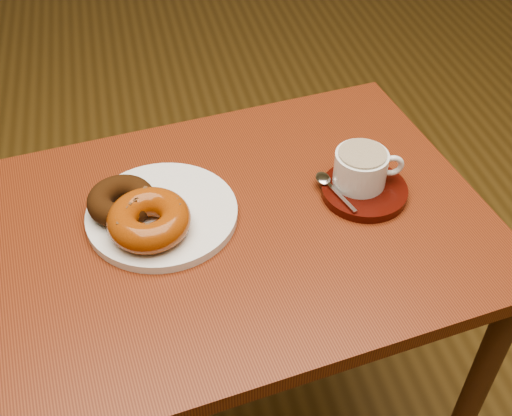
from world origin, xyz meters
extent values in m
cube|color=maroon|center=(-0.24, 0.21, 0.68)|extent=(0.80, 0.64, 0.03)
cylinder|color=#4C2915|center=(0.13, 0.01, 0.33)|extent=(0.04, 0.04, 0.67)
cylinder|color=#4C2915|center=(-0.60, 0.41, 0.33)|extent=(0.04, 0.04, 0.67)
cylinder|color=#4C2915|center=(0.07, 0.49, 0.33)|extent=(0.04, 0.04, 0.67)
cylinder|color=white|center=(-0.35, 0.24, 0.70)|extent=(0.26, 0.26, 0.01)
torus|color=#371D0B|center=(-0.41, 0.26, 0.73)|extent=(0.11, 0.11, 0.04)
torus|color=#9A4510|center=(-0.38, 0.20, 0.73)|extent=(0.15, 0.15, 0.04)
cube|color=#52331B|center=(-0.34, 0.20, 0.75)|extent=(0.01, 0.01, 0.00)
cube|color=#52331B|center=(-0.34, 0.22, 0.75)|extent=(0.01, 0.01, 0.00)
cube|color=#52331B|center=(-0.35, 0.23, 0.75)|extent=(0.01, 0.01, 0.00)
cube|color=#52331B|center=(-0.36, 0.24, 0.75)|extent=(0.01, 0.01, 0.00)
cube|color=#52331B|center=(-0.38, 0.24, 0.75)|extent=(0.01, 0.01, 0.00)
cube|color=#52331B|center=(-0.39, 0.24, 0.75)|extent=(0.01, 0.01, 0.00)
cube|color=#52331B|center=(-0.40, 0.23, 0.75)|extent=(0.01, 0.01, 0.00)
cube|color=#52331B|center=(-0.41, 0.22, 0.75)|extent=(0.01, 0.01, 0.00)
cube|color=#52331B|center=(-0.41, 0.20, 0.75)|extent=(0.01, 0.01, 0.00)
cube|color=#52331B|center=(-0.41, 0.19, 0.75)|extent=(0.01, 0.01, 0.00)
cube|color=#52331B|center=(-0.40, 0.18, 0.75)|extent=(0.01, 0.01, 0.00)
cube|color=#52331B|center=(-0.39, 0.17, 0.75)|extent=(0.01, 0.01, 0.00)
cube|color=#52331B|center=(-0.38, 0.16, 0.75)|extent=(0.01, 0.01, 0.00)
cube|color=#52331B|center=(-0.36, 0.17, 0.75)|extent=(0.01, 0.01, 0.00)
cube|color=#52331B|center=(-0.35, 0.18, 0.75)|extent=(0.01, 0.01, 0.00)
cube|color=#52331B|center=(-0.34, 0.19, 0.75)|extent=(0.01, 0.01, 0.00)
cylinder|color=#3A0D08|center=(-0.04, 0.22, 0.70)|extent=(0.16, 0.16, 0.01)
cylinder|color=white|center=(-0.04, 0.24, 0.74)|extent=(0.08, 0.08, 0.06)
cylinder|color=brown|center=(-0.04, 0.24, 0.77)|extent=(0.07, 0.07, 0.00)
torus|color=white|center=(0.01, 0.23, 0.74)|extent=(0.04, 0.02, 0.04)
ellipsoid|color=silver|center=(-0.10, 0.26, 0.71)|extent=(0.02, 0.03, 0.01)
cube|color=silver|center=(-0.08, 0.21, 0.71)|extent=(0.03, 0.08, 0.00)
camera|label=1|loc=(-0.37, -0.48, 1.38)|focal=45.00mm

